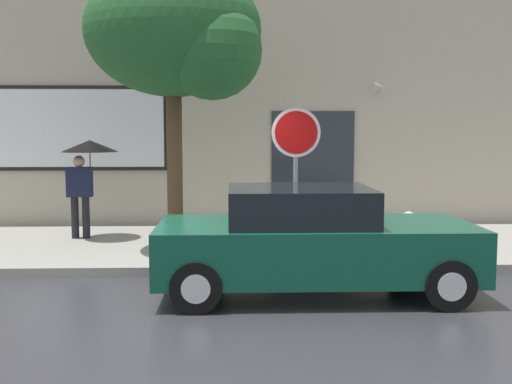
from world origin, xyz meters
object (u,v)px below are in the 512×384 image
object	(u,v)px
fire_hydrant	(408,233)
street_tree	(181,35)
stop_sign	(296,153)
parked_car	(312,242)
pedestrian_with_umbrella	(87,159)

from	to	relation	value
fire_hydrant	street_tree	world-z (taller)	street_tree
fire_hydrant	stop_sign	distance (m)	2.39
parked_car	stop_sign	bearing A→B (deg)	93.38
parked_car	pedestrian_with_umbrella	size ratio (longest dim) A/B	2.25
parked_car	street_tree	size ratio (longest dim) A/B	0.87
pedestrian_with_umbrella	street_tree	world-z (taller)	street_tree
parked_car	pedestrian_with_umbrella	distance (m)	5.29
pedestrian_with_umbrella	street_tree	bearing A→B (deg)	-33.98
parked_car	fire_hydrant	xyz separation A→B (m)	(1.84, 1.87, -0.21)
fire_hydrant	pedestrian_with_umbrella	xyz separation A→B (m)	(-5.64, 1.69, 1.16)
stop_sign	street_tree	bearing A→B (deg)	154.34
fire_hydrant	street_tree	bearing A→B (deg)	173.71
pedestrian_with_umbrella	stop_sign	xyz separation A→B (m)	(3.72, -2.15, 0.18)
street_tree	fire_hydrant	bearing A→B (deg)	-6.29
street_tree	stop_sign	bearing A→B (deg)	-25.66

